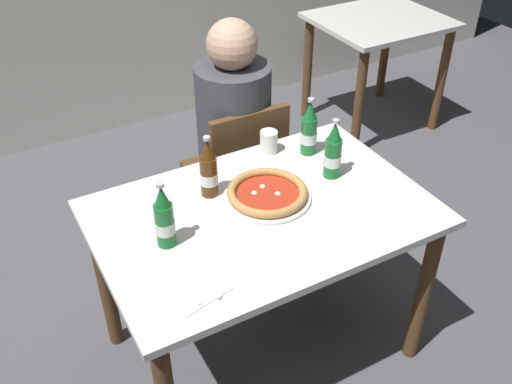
{
  "coord_description": "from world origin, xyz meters",
  "views": [
    {
      "loc": [
        -0.82,
        -1.43,
        2.04
      ],
      "look_at": [
        0.0,
        0.05,
        0.8
      ],
      "focal_mm": 40.69,
      "sensor_mm": 36.0,
      "label": 1
    }
  ],
  "objects_px": {
    "dining_table_background": "(377,42)",
    "beer_bottle_center": "(333,153)",
    "beer_bottle_extra": "(164,219)",
    "napkin_with_cutlery": "(192,286)",
    "chair_behind_table": "(240,172)",
    "beer_bottle_left": "(209,171)",
    "diner_seated": "(235,149)",
    "paper_cup": "(269,142)",
    "beer_bottle_right": "(309,131)",
    "dining_table_main": "(263,235)",
    "pizza_margherita_near": "(267,194)"
  },
  "relations": [
    {
      "from": "chair_behind_table",
      "to": "beer_bottle_right",
      "type": "xyz_separation_m",
      "value": [
        0.13,
        -0.36,
        0.37
      ]
    },
    {
      "from": "dining_table_background",
      "to": "beer_bottle_center",
      "type": "distance_m",
      "value": 1.86
    },
    {
      "from": "dining_table_main",
      "to": "chair_behind_table",
      "type": "relative_size",
      "value": 1.41
    },
    {
      "from": "dining_table_background",
      "to": "paper_cup",
      "type": "xyz_separation_m",
      "value": [
        -1.42,
        -1.03,
        0.21
      ]
    },
    {
      "from": "beer_bottle_left",
      "to": "beer_bottle_center",
      "type": "relative_size",
      "value": 1.0
    },
    {
      "from": "diner_seated",
      "to": "pizza_margherita_near",
      "type": "distance_m",
      "value": 0.66
    },
    {
      "from": "dining_table_background",
      "to": "diner_seated",
      "type": "bearing_deg",
      "value": -153.5
    },
    {
      "from": "napkin_with_cutlery",
      "to": "paper_cup",
      "type": "xyz_separation_m",
      "value": [
        0.6,
        0.56,
        0.04
      ]
    },
    {
      "from": "beer_bottle_extra",
      "to": "napkin_with_cutlery",
      "type": "bearing_deg",
      "value": -92.42
    },
    {
      "from": "chair_behind_table",
      "to": "beer_bottle_left",
      "type": "relative_size",
      "value": 3.44
    },
    {
      "from": "dining_table_main",
      "to": "beer_bottle_center",
      "type": "xyz_separation_m",
      "value": [
        0.34,
        0.06,
        0.22
      ]
    },
    {
      "from": "paper_cup",
      "to": "beer_bottle_right",
      "type": "bearing_deg",
      "value": -31.05
    },
    {
      "from": "dining_table_main",
      "to": "beer_bottle_extra",
      "type": "height_order",
      "value": "beer_bottle_extra"
    },
    {
      "from": "chair_behind_table",
      "to": "beer_bottle_center",
      "type": "relative_size",
      "value": 3.44
    },
    {
      "from": "dining_table_background",
      "to": "beer_bottle_right",
      "type": "relative_size",
      "value": 3.24
    },
    {
      "from": "beer_bottle_center",
      "to": "paper_cup",
      "type": "distance_m",
      "value": 0.3
    },
    {
      "from": "dining_table_main",
      "to": "pizza_margherita_near",
      "type": "xyz_separation_m",
      "value": [
        0.05,
        0.06,
        0.13
      ]
    },
    {
      "from": "pizza_margherita_near",
      "to": "beer_bottle_right",
      "type": "height_order",
      "value": "beer_bottle_right"
    },
    {
      "from": "dining_table_background",
      "to": "beer_bottle_center",
      "type": "xyz_separation_m",
      "value": [
        -1.3,
        -1.3,
        0.26
      ]
    },
    {
      "from": "chair_behind_table",
      "to": "diner_seated",
      "type": "xyz_separation_m",
      "value": [
        0.0,
        0.05,
        0.1
      ]
    },
    {
      "from": "diner_seated",
      "to": "beer_bottle_right",
      "type": "bearing_deg",
      "value": -71.97
    },
    {
      "from": "beer_bottle_extra",
      "to": "beer_bottle_right",
      "type": "bearing_deg",
      "value": 18.74
    },
    {
      "from": "diner_seated",
      "to": "dining_table_main",
      "type": "bearing_deg",
      "value": -108.66
    },
    {
      "from": "napkin_with_cutlery",
      "to": "paper_cup",
      "type": "height_order",
      "value": "paper_cup"
    },
    {
      "from": "diner_seated",
      "to": "beer_bottle_left",
      "type": "xyz_separation_m",
      "value": [
        -0.35,
        -0.48,
        0.27
      ]
    },
    {
      "from": "dining_table_main",
      "to": "napkin_with_cutlery",
      "type": "height_order",
      "value": "napkin_with_cutlery"
    },
    {
      "from": "chair_behind_table",
      "to": "paper_cup",
      "type": "xyz_separation_m",
      "value": [
        -0.0,
        -0.28,
        0.32
      ]
    },
    {
      "from": "beer_bottle_center",
      "to": "paper_cup",
      "type": "height_order",
      "value": "beer_bottle_center"
    },
    {
      "from": "diner_seated",
      "to": "paper_cup",
      "type": "relative_size",
      "value": 12.73
    },
    {
      "from": "dining_table_main",
      "to": "dining_table_background",
      "type": "relative_size",
      "value": 1.5
    },
    {
      "from": "pizza_margherita_near",
      "to": "napkin_with_cutlery",
      "type": "distance_m",
      "value": 0.51
    },
    {
      "from": "beer_bottle_left",
      "to": "chair_behind_table",
      "type": "bearing_deg",
      "value": 51.0
    },
    {
      "from": "beer_bottle_right",
      "to": "paper_cup",
      "type": "relative_size",
      "value": 2.6
    },
    {
      "from": "dining_table_background",
      "to": "beer_bottle_left",
      "type": "xyz_separation_m",
      "value": [
        -1.76,
        -1.18,
        0.26
      ]
    },
    {
      "from": "beer_bottle_extra",
      "to": "dining_table_background",
      "type": "bearing_deg",
      "value": 34.16
    },
    {
      "from": "dining_table_main",
      "to": "chair_behind_table",
      "type": "distance_m",
      "value": 0.67
    },
    {
      "from": "beer_bottle_left",
      "to": "beer_bottle_right",
      "type": "distance_m",
      "value": 0.48
    },
    {
      "from": "dining_table_background",
      "to": "chair_behind_table",
      "type": "bearing_deg",
      "value": -151.92
    },
    {
      "from": "pizza_margherita_near",
      "to": "paper_cup",
      "type": "bearing_deg",
      "value": 59.01
    },
    {
      "from": "diner_seated",
      "to": "beer_bottle_left",
      "type": "height_order",
      "value": "diner_seated"
    },
    {
      "from": "beer_bottle_center",
      "to": "beer_bottle_right",
      "type": "bearing_deg",
      "value": 86.03
    },
    {
      "from": "dining_table_background",
      "to": "pizza_margherita_near",
      "type": "height_order",
      "value": "pizza_margherita_near"
    },
    {
      "from": "dining_table_main",
      "to": "beer_bottle_left",
      "type": "xyz_separation_m",
      "value": [
        -0.12,
        0.18,
        0.22
      ]
    },
    {
      "from": "beer_bottle_extra",
      "to": "paper_cup",
      "type": "height_order",
      "value": "beer_bottle_extra"
    },
    {
      "from": "beer_bottle_center",
      "to": "beer_bottle_right",
      "type": "distance_m",
      "value": 0.19
    },
    {
      "from": "beer_bottle_left",
      "to": "napkin_with_cutlery",
      "type": "distance_m",
      "value": 0.49
    },
    {
      "from": "dining_table_main",
      "to": "dining_table_background",
      "type": "bearing_deg",
      "value": 39.8
    },
    {
      "from": "chair_behind_table",
      "to": "paper_cup",
      "type": "relative_size",
      "value": 8.95
    },
    {
      "from": "chair_behind_table",
      "to": "napkin_with_cutlery",
      "type": "distance_m",
      "value": 1.06
    },
    {
      "from": "chair_behind_table",
      "to": "paper_cup",
      "type": "distance_m",
      "value": 0.42
    }
  ]
}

